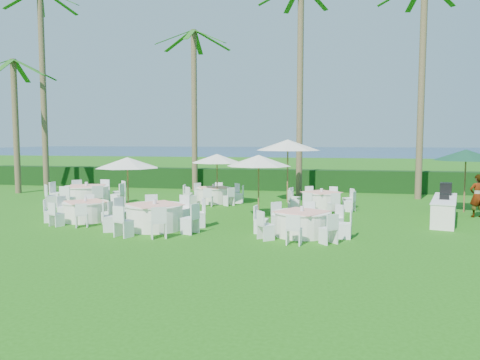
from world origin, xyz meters
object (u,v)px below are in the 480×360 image
(banquet_table_d, at_px, (87,195))
(umbrella_d, at_px, (288,145))
(umbrella_a, at_px, (127,163))
(umbrella_green, at_px, (466,155))
(umbrella_c, at_px, (217,158))
(banquet_table_a, at_px, (86,211))
(banquet_table_f, at_px, (321,200))
(buffet_table, at_px, (444,209))
(banquet_table_e, at_px, (213,195))
(staff_person, at_px, (477,196))
(umbrella_b, at_px, (259,161))
(banquet_table_c, at_px, (302,223))
(banquet_table_b, at_px, (155,216))

(banquet_table_d, relative_size, umbrella_d, 1.17)
(umbrella_a, bearing_deg, umbrella_green, 18.19)
(umbrella_c, bearing_deg, banquet_table_a, -125.54)
(banquet_table_a, height_order, banquet_table_f, banquet_table_f)
(banquet_table_d, distance_m, buffet_table, 14.72)
(umbrella_c, bearing_deg, banquet_table_e, 118.18)
(umbrella_d, distance_m, staff_person, 8.15)
(umbrella_c, distance_m, staff_person, 10.56)
(umbrella_c, relative_size, umbrella_green, 0.91)
(banquet_table_f, distance_m, umbrella_d, 3.39)
(umbrella_b, height_order, staff_person, umbrella_b)
(banquet_table_c, relative_size, buffet_table, 0.80)
(staff_person, bearing_deg, umbrella_b, -1.88)
(banquet_table_d, distance_m, umbrella_d, 9.36)
(banquet_table_c, distance_m, umbrella_b, 3.66)
(umbrella_a, distance_m, umbrella_c, 4.78)
(banquet_table_a, distance_m, umbrella_c, 6.37)
(banquet_table_a, xyz_separation_m, banquet_table_c, (7.79, -0.99, 0.02))
(banquet_table_a, height_order, banquet_table_d, banquet_table_d)
(banquet_table_d, relative_size, umbrella_a, 1.46)
(banquet_table_d, bearing_deg, buffet_table, -4.66)
(banquet_table_c, height_order, banquet_table_d, banquet_table_d)
(banquet_table_d, distance_m, banquet_table_e, 5.66)
(banquet_table_d, xyz_separation_m, umbrella_c, (5.67, 1.29, 1.62))
(umbrella_a, bearing_deg, staff_person, 13.00)
(banquet_table_c, distance_m, buffet_table, 5.92)
(umbrella_green, bearing_deg, umbrella_a, -161.81)
(banquet_table_f, xyz_separation_m, buffet_table, (4.39, -2.12, 0.07))
(banquet_table_a, bearing_deg, staff_person, 14.96)
(umbrella_b, relative_size, staff_person, 1.46)
(banquet_table_a, xyz_separation_m, staff_person, (13.97, 3.73, 0.44))
(banquet_table_b, distance_m, buffet_table, 10.15)
(banquet_table_f, distance_m, staff_person, 5.88)
(banquet_table_c, height_order, umbrella_a, umbrella_a)
(banquet_table_a, relative_size, umbrella_c, 1.18)
(banquet_table_e, xyz_separation_m, buffet_table, (9.35, -3.12, 0.08))
(banquet_table_e, relative_size, umbrella_a, 1.20)
(umbrella_c, bearing_deg, banquet_table_f, -4.50)
(umbrella_d, height_order, staff_person, umbrella_d)
(banquet_table_a, bearing_deg, umbrella_c, 54.46)
(banquet_table_d, bearing_deg, staff_person, 0.09)
(umbrella_green, bearing_deg, banquet_table_a, -160.39)
(banquet_table_c, distance_m, banquet_table_e, 8.04)
(banquet_table_a, bearing_deg, banquet_table_b, -17.41)
(banquet_table_a, height_order, banquet_table_c, banquet_table_c)
(banquet_table_f, bearing_deg, banquet_table_c, -93.96)
(banquet_table_c, height_order, banquet_table_f, banquet_table_c)
(umbrella_d, distance_m, umbrella_green, 7.45)
(banquet_table_b, distance_m, umbrella_green, 12.43)
(umbrella_green, bearing_deg, banquet_table_b, -151.46)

